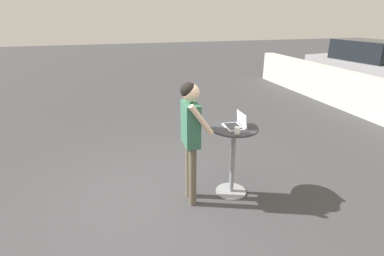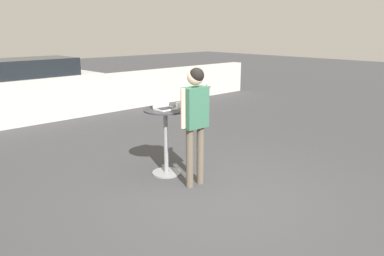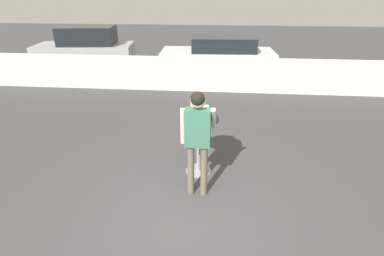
{
  "view_description": "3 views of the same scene",
  "coord_description": "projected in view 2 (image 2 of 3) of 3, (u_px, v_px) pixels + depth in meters",
  "views": [
    {
      "loc": [
        3.74,
        -0.52,
        2.6
      ],
      "look_at": [
        -0.05,
        0.57,
        1.08
      ],
      "focal_mm": 28.0,
      "sensor_mm": 36.0,
      "label": 1
    },
    {
      "loc": [
        -3.52,
        -3.34,
        2.3
      ],
      "look_at": [
        0.07,
        0.53,
        0.9
      ],
      "focal_mm": 35.0,
      "sensor_mm": 36.0,
      "label": 2
    },
    {
      "loc": [
        0.4,
        -3.53,
        3.1
      ],
      "look_at": [
        0.02,
        0.54,
        1.18
      ],
      "focal_mm": 28.0,
      "sensor_mm": 36.0,
      "label": 3
    }
  ],
  "objects": [
    {
      "name": "laptop",
      "position": [
        164.0,
        106.0,
        5.88
      ],
      "size": [
        0.32,
        0.26,
        0.21
      ],
      "color": "silver",
      "rests_on": "cafe_table"
    },
    {
      "name": "pavement_kerb",
      "position": [
        41.0,
        101.0,
        9.41
      ],
      "size": [
        15.1,
        0.35,
        1.07
      ],
      "color": "beige",
      "rests_on": "ground_plane"
    },
    {
      "name": "coffee_mug",
      "position": [
        179.0,
        105.0,
        5.97
      ],
      "size": [
        0.11,
        0.08,
        0.09
      ],
      "color": "white",
      "rests_on": "cafe_table"
    },
    {
      "name": "ground_plane",
      "position": [
        214.0,
        198.0,
        5.27
      ],
      "size": [
        50.0,
        50.0,
        0.0
      ],
      "primitive_type": "plane",
      "color": "#3D3D3F"
    },
    {
      "name": "parked_car_further_down",
      "position": [
        28.0,
        83.0,
        10.88
      ],
      "size": [
        4.26,
        1.96,
        1.48
      ],
      "color": "silver",
      "rests_on": "ground_plane"
    },
    {
      "name": "cafe_table",
      "position": [
        166.0,
        133.0,
        5.97
      ],
      "size": [
        0.69,
        0.69,
        1.08
      ],
      "color": "gray",
      "rests_on": "ground_plane"
    },
    {
      "name": "standing_person",
      "position": [
        195.0,
        112.0,
        5.41
      ],
      "size": [
        0.53,
        0.38,
        1.78
      ],
      "color": "brown",
      "rests_on": "ground_plane"
    }
  ]
}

